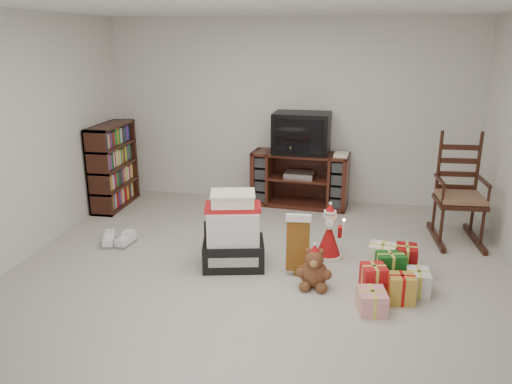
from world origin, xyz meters
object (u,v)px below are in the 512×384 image
Objects in this scene: mrs_claus_figurine at (228,231)px; crt_television at (302,133)px; santa_figurine at (329,237)px; rocking_chair at (458,202)px; gift_pile at (233,235)px; tv_stand at (300,179)px; teddy_bear at (314,270)px; gift_cluster at (392,278)px; bookshelf at (113,167)px; sneaker_pair at (118,240)px; red_suitcase at (225,246)px.

crt_television is at bearing 70.44° from mrs_claus_figurine.
santa_figurine is 1.90m from crt_television.
rocking_chair reaches higher than gift_pile.
gift_pile is 1.00× the size of crt_television.
tv_stand is 3.51× the size of teddy_bear.
rocking_chair is 2.63m from mrs_claus_figurine.
gift_cluster is at bearing 5.92° from teddy_bear.
teddy_bear is 0.69m from santa_figurine.
gift_pile is at bearing -158.42° from santa_figurine.
teddy_bear is at bearing -78.52° from crt_television.
bookshelf is 2.57m from gift_pile.
bookshelf is 4.02m from gift_cluster.
gift_pile is 1.27× the size of santa_figurine.
santa_figurine is at bearing 80.75° from teddy_bear.
gift_cluster is at bearing -45.21° from santa_figurine.
tv_stand is 2.08m from rocking_chair.
gift_cluster is at bearing -61.97° from crt_television.
sneaker_pair is 0.48× the size of crt_television.
rocking_chair is at bearing -19.74° from tv_stand.
gift_pile reaches higher than gift_cluster.
red_suitcase is 1.46× the size of teddy_bear.
teddy_bear is (2.84, -1.89, -0.38)m from bookshelf.
red_suitcase reaches higher than teddy_bear.
teddy_bear is at bearing -174.08° from gift_cluster.
red_suitcase is 0.56× the size of gift_cluster.
tv_stand is 1.34× the size of gift_cluster.
mrs_claus_figurine reaches higher than red_suitcase.
gift_pile is at bearing -97.77° from tv_stand.
gift_cluster is 2.67m from crt_television.
bookshelf reaches higher than sneaker_pair.
red_suitcase is at bearing 164.70° from teddy_bear.
teddy_bear is at bearing -36.27° from red_suitcase.
rocking_chair is 2.12× the size of santa_figurine.
tv_stand is 3.65× the size of sneaker_pair.
sneaker_pair is at bearing -131.62° from tv_stand.
crt_television is (-0.45, 1.67, 0.78)m from santa_figurine.
sneaker_pair is 0.37× the size of gift_cluster.
red_suitcase is at bearing -156.89° from santa_figurine.
tv_stand is 2.59m from sneaker_pair.
rocking_chair is 3.34× the size of teddy_bear.
rocking_chair is 1.64m from santa_figurine.
mrs_claus_figurine is at bearing 99.84° from gift_pile.
tv_stand is at bearing -169.04° from crt_television.
tv_stand is at bearing 35.88° from sneaker_pair.
tv_stand is 1.74m from santa_figurine.
mrs_claus_figurine is at bearing 161.73° from gift_cluster.
gift_pile is (-0.48, -2.05, -0.04)m from tv_stand.
santa_figurine is at bearing 134.79° from gift_cluster.
red_suitcase is 1.63m from gift_cluster.
santa_figurine is 0.86m from gift_cluster.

